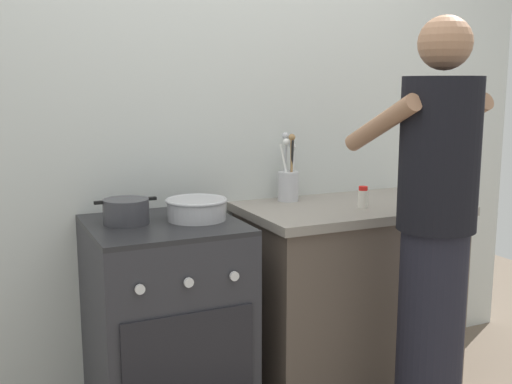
{
  "coord_description": "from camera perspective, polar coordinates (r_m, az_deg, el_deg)",
  "views": [
    {
      "loc": [
        -1.02,
        -2.2,
        1.45
      ],
      "look_at": [
        0.05,
        0.12,
        1.0
      ],
      "focal_mm": 43.04,
      "sensor_mm": 36.0,
      "label": 1
    }
  ],
  "objects": [
    {
      "name": "countertop",
      "position": [
        3.0,
        8.57,
        -9.56
      ],
      "size": [
        1.0,
        0.6,
        0.9
      ],
      "color": "brown",
      "rests_on": "ground"
    },
    {
      "name": "mixing_bowl",
      "position": [
        2.53,
        -5.54,
        -1.5
      ],
      "size": [
        0.26,
        0.26,
        0.09
      ],
      "color": "#B7B7BC",
      "rests_on": "stove_range"
    },
    {
      "name": "spice_bottle",
      "position": [
        2.81,
        9.91,
        -0.49
      ],
      "size": [
        0.04,
        0.04,
        0.1
      ],
      "color": "silver",
      "rests_on": "countertop"
    },
    {
      "name": "back_wall",
      "position": [
        2.98,
        -0.45,
        6.11
      ],
      "size": [
        3.2,
        0.1,
        2.5
      ],
      "color": "silver",
      "rests_on": "ground"
    },
    {
      "name": "stove_range",
      "position": [
        2.64,
        -8.34,
        -12.38
      ],
      "size": [
        0.6,
        0.62,
        0.9
      ],
      "color": "#2D2D33",
      "rests_on": "ground"
    },
    {
      "name": "person",
      "position": [
        2.48,
        16.22,
        -4.21
      ],
      "size": [
        0.41,
        0.5,
        1.7
      ],
      "color": "black",
      "rests_on": "ground"
    },
    {
      "name": "pot",
      "position": [
        2.5,
        -11.97,
        -1.77
      ],
      "size": [
        0.25,
        0.18,
        0.1
      ],
      "color": "#38383D",
      "rests_on": "stove_range"
    },
    {
      "name": "utensil_crock",
      "position": [
        2.93,
        3.04,
        1.18
      ],
      "size": [
        0.1,
        0.1,
        0.33
      ],
      "color": "silver",
      "rests_on": "countertop"
    }
  ]
}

